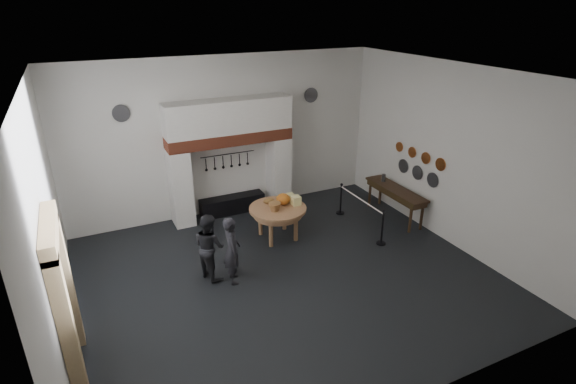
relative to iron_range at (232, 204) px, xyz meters
name	(u,v)px	position (x,y,z in m)	size (l,w,h in m)	color
floor	(286,276)	(0.00, -3.72, -0.25)	(9.00, 8.00, 0.02)	black
ceiling	(286,75)	(0.00, -3.72, 4.25)	(9.00, 8.00, 0.02)	silver
wall_back	(226,137)	(0.00, 0.28, 2.00)	(9.00, 0.02, 4.50)	silver
wall_front	(412,286)	(0.00, -7.72, 2.00)	(9.00, 0.02, 4.50)	silver
wall_left	(47,228)	(-4.50, -3.72, 2.00)	(0.02, 8.00, 4.50)	silver
wall_right	(449,155)	(4.50, -3.72, 2.00)	(0.02, 8.00, 4.50)	silver
chimney_pier_left	(181,188)	(-1.48, -0.07, 0.82)	(0.55, 0.70, 2.15)	silver
chimney_pier_right	(279,171)	(1.48, -0.07, 0.82)	(0.55, 0.70, 2.15)	silver
hearth_brick_band	(230,138)	(0.00, -0.07, 2.06)	(3.50, 0.72, 0.32)	#9E442B
chimney_hood	(229,116)	(0.00, -0.07, 2.67)	(3.50, 0.70, 0.90)	silver
iron_range	(232,204)	(0.00, 0.00, 0.00)	(1.90, 0.45, 0.50)	black
utensil_rail	(228,154)	(0.00, 0.20, 1.50)	(0.02, 0.02, 1.60)	black
door_recess	(61,309)	(-4.47, -4.72, 1.00)	(0.04, 1.10, 2.50)	black
door_jamb_near	(68,332)	(-4.38, -5.42, 1.05)	(0.22, 0.30, 2.60)	tan
door_jamb_far	(66,283)	(-4.38, -4.02, 1.05)	(0.22, 0.30, 2.60)	tan
door_lintel	(49,231)	(-4.38, -4.72, 2.40)	(0.22, 1.70, 0.30)	tan
wall_plaque	(57,240)	(-4.45, -2.92, 1.35)	(0.05, 0.34, 0.44)	gold
work_table	(278,209)	(0.58, -1.99, 0.59)	(1.49, 1.49, 0.07)	#B07953
pumpkin	(283,199)	(0.78, -1.89, 0.78)	(0.36, 0.36, 0.31)	orange
cheese_block_big	(296,200)	(1.08, -2.04, 0.74)	(0.22, 0.22, 0.24)	#FFF598
cheese_block_small	(290,197)	(1.06, -1.74, 0.72)	(0.18, 0.18, 0.20)	#E8E28A
wicker_basket	(275,207)	(0.43, -2.14, 0.73)	(0.32, 0.32, 0.22)	olive
bread_loaf	(269,201)	(0.48, -1.64, 0.69)	(0.31, 0.18, 0.13)	#965F35
visitor_near	(232,250)	(-1.15, -3.38, 0.54)	(0.58, 0.38, 1.58)	black
visitor_far	(209,246)	(-1.55, -2.98, 0.52)	(0.75, 0.59, 1.55)	black
side_table	(396,189)	(4.10, -2.33, 0.62)	(0.55, 2.20, 0.06)	#322412
pewter_jug	(383,178)	(4.10, -1.73, 0.76)	(0.12, 0.12, 0.22)	#45464A
copper_pan_a	(441,164)	(4.46, -3.52, 1.70)	(0.34, 0.34, 0.03)	#C6662D
copper_pan_b	(426,158)	(4.46, -2.97, 1.70)	(0.32, 0.32, 0.03)	#C6662D
copper_pan_c	(412,152)	(4.46, -2.42, 1.70)	(0.30, 0.30, 0.03)	#C6662D
copper_pan_d	(399,147)	(4.46, -1.87, 1.70)	(0.28, 0.28, 0.03)	#C6662D
pewter_plate_left	(433,180)	(4.46, -3.32, 1.20)	(0.40, 0.40, 0.03)	#4C4C51
pewter_plate_mid	(417,173)	(4.46, -2.72, 1.20)	(0.40, 0.40, 0.03)	#4C4C51
pewter_plate_right	(403,166)	(4.46, -2.12, 1.20)	(0.40, 0.40, 0.03)	#4C4C51
pewter_plate_back_left	(121,113)	(-2.70, 0.24, 2.95)	(0.44, 0.44, 0.03)	#4C4C51
pewter_plate_back_right	(311,95)	(2.70, 0.24, 2.95)	(0.44, 0.44, 0.03)	#4C4C51
barrier_post_near	(382,228)	(2.84, -3.46, 0.20)	(0.05, 0.05, 0.90)	black
barrier_post_far	(341,199)	(2.84, -1.46, 0.20)	(0.05, 0.05, 0.90)	black
barrier_rope	(361,200)	(2.84, -2.46, 0.60)	(0.04, 0.04, 2.00)	silver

